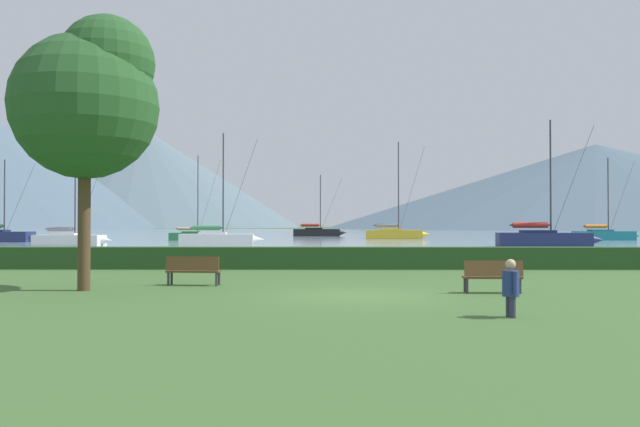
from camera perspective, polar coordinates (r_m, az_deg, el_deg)
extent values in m
plane|color=#3D602D|center=(18.58, 3.29, -7.10)|extent=(1000.00, 1000.00, 0.00)
cube|color=gray|center=(155.47, 0.84, -1.66)|extent=(320.00, 246.00, 0.00)
cube|color=#284C23|center=(29.51, 2.25, -3.86)|extent=(80.00, 1.20, 0.98)
cube|color=navy|center=(61.45, 18.73, -2.16)|extent=(8.13, 3.59, 1.24)
cone|color=navy|center=(62.51, 22.78, -2.12)|extent=(1.46, 1.20, 1.05)
cube|color=#1B2449|center=(61.35, 18.32, -1.75)|extent=(3.12, 2.22, 0.79)
cylinder|color=#333338|center=(61.70, 19.32, 2.80)|extent=(0.16, 0.16, 10.56)
cylinder|color=#333338|center=(61.22, 17.72, -0.96)|extent=(3.53, 0.54, 0.13)
cylinder|color=red|center=(61.22, 17.72, -0.96)|extent=(3.05, 0.84, 0.49)
cylinder|color=#333338|center=(62.10, 21.00, 2.54)|extent=(3.72, 0.47, 10.04)
cube|color=white|center=(62.39, -8.92, -2.26)|extent=(6.93, 2.78, 1.07)
cone|color=white|center=(62.14, -5.35, -2.27)|extent=(1.22, 0.98, 0.91)
cube|color=silver|center=(62.42, -9.27, -1.90)|extent=(2.63, 1.80, 0.68)
cylinder|color=#333338|center=(62.42, -8.37, 2.36)|extent=(0.14, 0.14, 9.96)
cylinder|color=#333338|center=(62.47, -9.78, -1.23)|extent=(3.05, 0.32, 0.12)
cylinder|color=#2D7542|center=(62.47, -9.78, -1.23)|extent=(2.62, 0.60, 0.43)
cylinder|color=#333338|center=(62.29, -6.91, 2.13)|extent=(3.22, 0.25, 9.47)
cube|color=gold|center=(90.17, 6.40, -1.81)|extent=(7.63, 2.90, 1.18)
cone|color=gold|center=(90.53, 9.12, -1.80)|extent=(1.33, 1.06, 1.01)
cube|color=gold|center=(90.14, 6.13, -1.54)|extent=(2.87, 1.92, 0.75)
cylinder|color=#333338|center=(90.34, 6.81, 2.22)|extent=(0.15, 0.15, 12.59)
cylinder|color=#333338|center=(90.10, 5.74, -1.03)|extent=(3.39, 0.27, 0.13)
cylinder|color=gray|center=(90.10, 5.74, -1.03)|extent=(2.90, 0.60, 0.47)
cylinder|color=#333338|center=(90.46, 7.93, 2.02)|extent=(3.58, 0.19, 11.97)
cube|color=#19707A|center=(88.86, 23.33, -1.78)|extent=(7.28, 2.93, 1.12)
cone|color=#19707A|center=(90.77, 25.63, -1.74)|extent=(1.29, 1.04, 0.95)
cube|color=#16646E|center=(88.67, 23.09, -1.52)|extent=(2.76, 1.89, 0.71)
cylinder|color=#333338|center=(89.20, 23.66, 1.37)|extent=(0.14, 0.14, 9.66)
cylinder|color=#333338|center=(88.41, 22.75, -1.02)|extent=(3.21, 0.34, 0.12)
cylinder|color=orange|center=(88.41, 22.75, -1.02)|extent=(2.75, 0.64, 0.45)
cylinder|color=#333338|center=(89.97, 24.62, 1.20)|extent=(3.39, 0.27, 9.19)
cube|color=black|center=(108.47, -0.31, -1.67)|extent=(7.62, 2.74, 1.19)
cone|color=black|center=(108.58, 1.98, -1.66)|extent=(1.32, 1.04, 1.01)
cube|color=black|center=(108.47, -0.54, -1.44)|extent=(2.85, 1.87, 0.76)
cylinder|color=#333338|center=(108.52, 0.03, 0.87)|extent=(0.15, 0.15, 9.48)
cylinder|color=#333338|center=(108.46, -0.87, -1.01)|extent=(3.41, 0.20, 0.13)
cylinder|color=red|center=(108.46, -0.87, -1.01)|extent=(2.91, 0.53, 0.48)
cylinder|color=#333338|center=(108.55, 0.98, 0.74)|extent=(3.60, 0.10, 9.02)
cone|color=navy|center=(80.51, -23.39, -1.86)|extent=(1.29, 1.01, 0.98)
cylinder|color=#333338|center=(82.14, -25.63, 1.23)|extent=(0.15, 0.15, 8.64)
cylinder|color=#333338|center=(81.35, -24.55, 1.09)|extent=(3.50, 0.11, 8.22)
cube|color=#236B38|center=(83.09, -10.88, -1.96)|extent=(6.15, 2.85, 0.93)
cone|color=#236B38|center=(82.97, -8.54, -1.97)|extent=(1.12, 0.93, 0.79)
cube|color=#206032|center=(83.11, -11.11, -1.73)|extent=(2.38, 1.72, 0.59)
cylinder|color=#333338|center=(83.13, -10.52, 1.52)|extent=(0.12, 0.12, 10.04)
cylinder|color=#333338|center=(83.13, -11.44, -1.29)|extent=(2.65, 0.48, 0.10)
cylinder|color=tan|center=(83.13, -11.44, -1.29)|extent=(2.30, 0.69, 0.37)
cylinder|color=#333338|center=(83.06, -9.56, 1.35)|extent=(2.79, 0.42, 9.54)
cube|color=white|center=(65.27, -20.87, -2.18)|extent=(6.48, 2.73, 0.99)
cone|color=white|center=(63.75, -17.96, -2.23)|extent=(1.15, 0.94, 0.84)
cube|color=silver|center=(65.43, -21.15, -1.86)|extent=(2.47, 1.72, 0.63)
cylinder|color=#333338|center=(65.08, -20.42, 1.62)|extent=(0.13, 0.13, 8.57)
cylinder|color=#333338|center=(65.66, -21.55, -1.27)|extent=(2.84, 0.36, 0.11)
cylinder|color=gray|center=(65.66, -21.55, -1.27)|extent=(2.44, 0.61, 0.40)
cylinder|color=#333338|center=(64.43, -19.23, 1.45)|extent=(2.99, 0.30, 8.15)
cube|color=brown|center=(22.00, -10.86, -4.95)|extent=(1.80, 0.62, 0.06)
cube|color=brown|center=(21.81, -11.00, -4.26)|extent=(1.77, 0.30, 0.45)
cylinder|color=#333338|center=(21.96, -8.72, -5.55)|extent=(0.08, 0.08, 0.45)
cylinder|color=#333338|center=(22.42, -12.71, -5.44)|extent=(0.08, 0.08, 0.45)
cylinder|color=#333338|center=(21.64, -8.95, -5.62)|extent=(0.08, 0.08, 0.45)
cylinder|color=#333338|center=(22.11, -12.99, -5.51)|extent=(0.08, 0.08, 0.45)
cube|color=brown|center=(19.85, 14.67, -5.38)|extent=(1.69, 0.50, 0.06)
cube|color=brown|center=(19.65, 14.79, -4.62)|extent=(1.68, 0.17, 0.45)
cylinder|color=#333338|center=(20.21, 16.68, -5.93)|extent=(0.08, 0.08, 0.45)
cylinder|color=#333338|center=(19.88, 12.43, -6.03)|extent=(0.08, 0.08, 0.45)
cylinder|color=#333338|center=(19.89, 16.92, -6.01)|extent=(0.08, 0.08, 0.45)
cylinder|color=#333338|center=(19.56, 12.60, -6.11)|extent=(0.08, 0.08, 0.45)
cylinder|color=#2D3347|center=(14.74, 16.32, -7.80)|extent=(0.14, 0.14, 0.45)
cylinder|color=#2D3347|center=(14.91, 16.05, -7.73)|extent=(0.14, 0.14, 0.45)
cylinder|color=navy|center=(14.78, 16.17, -5.84)|extent=(0.36, 0.36, 0.55)
cylinder|color=navy|center=(14.55, 16.54, -5.81)|extent=(0.09, 0.09, 0.49)
cylinder|color=navy|center=(14.99, 15.81, -5.67)|extent=(0.09, 0.09, 0.49)
sphere|color=tan|center=(14.75, 16.16, -4.23)|extent=(0.22, 0.22, 0.22)
cylinder|color=#4C3823|center=(21.09, -19.73, -0.84)|extent=(0.37, 0.37, 4.03)
sphere|color=#255126|center=(21.39, -19.68, 8.74)|extent=(4.41, 4.41, 4.41)
sphere|color=#255126|center=(21.43, -17.96, 12.31)|extent=(2.86, 2.86, 2.86)
cone|color=slate|center=(409.03, -15.23, 3.04)|extent=(190.13, 190.13, 60.16)
cone|color=#4C6070|center=(331.55, 22.77, 2.19)|extent=(251.43, 251.43, 39.15)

